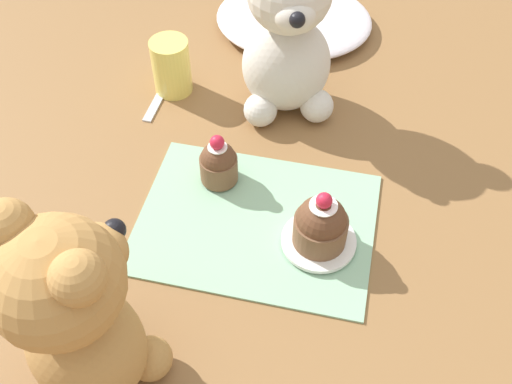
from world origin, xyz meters
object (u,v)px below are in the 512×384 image
at_px(teddy_bear_cream, 288,37).
at_px(cupcake_near_tan_bear, 321,224).
at_px(teddy_bear_tan, 77,315).
at_px(cupcake_near_cream_bear, 219,163).
at_px(saucer_plate, 319,241).
at_px(juice_glass, 171,66).
at_px(teaspoon, 163,90).

distance_m(teddy_bear_cream, cupcake_near_tan_bear, 0.25).
height_order(teddy_bear_tan, cupcake_near_tan_bear, teddy_bear_tan).
bearing_deg(cupcake_near_tan_bear, cupcake_near_cream_bear, 152.63).
bearing_deg(cupcake_near_tan_bear, teddy_bear_cream, 109.98).
bearing_deg(cupcake_near_tan_bear, saucer_plate, -165.96).
relative_size(saucer_plate, juice_glass, 1.06).
distance_m(teddy_bear_tan, teaspoon, 0.43).
relative_size(teddy_bear_cream, teddy_bear_tan, 1.01).
distance_m(cupcake_near_cream_bear, saucer_plate, 0.15).
relative_size(teddy_bear_tan, saucer_plate, 2.73).
relative_size(teddy_bear_tan, cupcake_near_cream_bear, 3.30).
relative_size(teddy_bear_tan, teaspoon, 1.80).
distance_m(saucer_plate, cupcake_near_tan_bear, 0.03).
bearing_deg(juice_glass, teaspoon, -147.70).
height_order(teddy_bear_tan, cupcake_near_cream_bear, teddy_bear_tan).
height_order(teddy_bear_cream, cupcake_near_tan_bear, teddy_bear_cream).
bearing_deg(cupcake_near_cream_bear, juice_glass, 125.07).
height_order(teddy_bear_cream, teaspoon, teddy_bear_cream).
height_order(cupcake_near_cream_bear, saucer_plate, cupcake_near_cream_bear).
height_order(teddy_bear_tan, teaspoon, teddy_bear_tan).
bearing_deg(cupcake_near_cream_bear, cupcake_near_tan_bear, -27.37).
xyz_separation_m(teddy_bear_cream, juice_glass, (-0.16, -0.00, -0.07)).
xyz_separation_m(juice_glass, teaspoon, (-0.01, -0.01, -0.04)).
height_order(teddy_bear_cream, saucer_plate, teddy_bear_cream).
xyz_separation_m(teddy_bear_cream, teddy_bear_tan, (-0.10, -0.42, 0.00)).
xyz_separation_m(teddy_bear_cream, cupcake_near_cream_bear, (-0.05, -0.16, -0.08)).
distance_m(teddy_bear_cream, teddy_bear_tan, 0.43).
bearing_deg(juice_glass, teddy_bear_tan, -81.67).
xyz_separation_m(teddy_bear_cream, cupcake_near_tan_bear, (0.08, -0.22, -0.07)).
bearing_deg(teddy_bear_cream, cupcake_near_cream_bear, -127.00).
bearing_deg(saucer_plate, teaspoon, 140.12).
bearing_deg(saucer_plate, teddy_bear_cream, 109.98).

